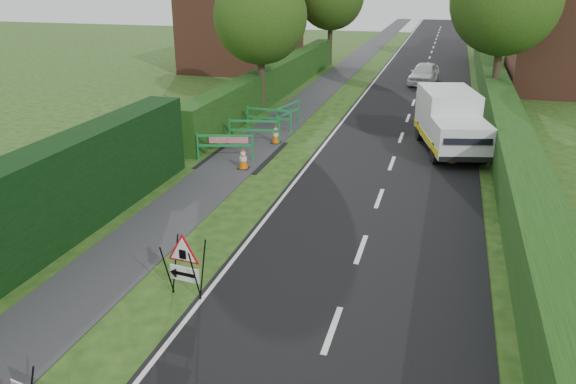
{
  "coord_description": "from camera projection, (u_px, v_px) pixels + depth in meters",
  "views": [
    {
      "loc": [
        4.18,
        -7.95,
        6.42
      ],
      "look_at": [
        0.5,
        4.9,
        1.18
      ],
      "focal_mm": 35.0,
      "sensor_mm": 36.0,
      "label": 1
    }
  ],
  "objects": [
    {
      "name": "house_west",
      "position": [
        242.0,
        27.0,
        38.89
      ],
      "size": [
        7.5,
        7.4,
        7.88
      ],
      "color": "brown",
      "rests_on": "ground"
    },
    {
      "name": "footpath",
      "position": [
        353.0,
        63.0,
        42.63
      ],
      "size": [
        2.0,
        90.0,
        0.02
      ],
      "primitive_type": "cube",
      "color": "#2D2D30",
      "rests_on": "ground"
    },
    {
      "name": "ground",
      "position": [
        191.0,
        339.0,
        10.53
      ],
      "size": [
        120.0,
        120.0,
        0.0
      ],
      "primitive_type": "plane",
      "color": "#1D3E11",
      "rests_on": "ground"
    },
    {
      "name": "house_east_b",
      "position": [
        559.0,
        21.0,
        43.99
      ],
      "size": [
        7.5,
        7.4,
        7.88
      ],
      "color": "brown",
      "rests_on": "ground"
    },
    {
      "name": "ped_barrier_1",
      "position": [
        254.0,
        128.0,
        22.35
      ],
      "size": [
        2.09,
        0.75,
        1.0
      ],
      "rotation": [
        0.0,
        0.0,
        0.2
      ],
      "color": "#17813A",
      "rests_on": "ground"
    },
    {
      "name": "ped_barrier_2",
      "position": [
        269.0,
        116.0,
        24.23
      ],
      "size": [
        2.07,
        0.44,
        1.0
      ],
      "rotation": [
        0.0,
        0.0,
        -0.04
      ],
      "color": "#17813A",
      "rests_on": "ground"
    },
    {
      "name": "tree_fe",
      "position": [
        488.0,
        4.0,
        41.36
      ],
      "size": [
        4.2,
        4.2,
        6.33
      ],
      "color": "#2D2116",
      "rests_on": "ground"
    },
    {
      "name": "ped_barrier_3",
      "position": [
        288.0,
        112.0,
        25.04
      ],
      "size": [
        0.81,
        2.09,
        1.0
      ],
      "rotation": [
        0.0,
        0.0,
        1.34
      ],
      "color": "#17813A",
      "rests_on": "ground"
    },
    {
      "name": "hedge_east",
      "position": [
        501.0,
        139.0,
        23.19
      ],
      "size": [
        1.2,
        50.0,
        1.5
      ],
      "primitive_type": "cube",
      "color": "#14380F",
      "rests_on": "ground"
    },
    {
      "name": "redwhite_plank",
      "position": [
        229.0,
        151.0,
        21.59
      ],
      "size": [
        1.45,
        0.45,
        0.25
      ],
      "primitive_type": "cube",
      "rotation": [
        0.0,
        0.0,
        0.28
      ],
      "color": "red",
      "rests_on": "ground"
    },
    {
      "name": "traffic_cone_4",
      "position": [
        276.0,
        134.0,
        22.45
      ],
      "size": [
        0.38,
        0.38,
        0.79
      ],
      "color": "black",
      "rests_on": "ground"
    },
    {
      "name": "triangle_sign",
      "position": [
        182.0,
        261.0,
        11.6
      ],
      "size": [
        0.93,
        0.93,
        1.24
      ],
      "rotation": [
        0.0,
        0.0,
        -0.11
      ],
      "color": "black",
      "rests_on": "ground"
    },
    {
      "name": "road_surface",
      "position": [
        427.0,
        66.0,
        41.22
      ],
      "size": [
        6.0,
        90.0,
        0.02
      ],
      "primitive_type": "cube",
      "color": "black",
      "rests_on": "ground"
    },
    {
      "name": "traffic_cone_3",
      "position": [
        243.0,
        158.0,
        19.51
      ],
      "size": [
        0.38,
        0.38,
        0.79
      ],
      "color": "black",
      "rests_on": "ground"
    },
    {
      "name": "ped_barrier_0",
      "position": [
        225.0,
        143.0,
        20.36
      ],
      "size": [
        2.08,
        0.87,
        1.0
      ],
      "rotation": [
        0.0,
        0.0,
        0.26
      ],
      "color": "#17813A",
      "rests_on": "ground"
    },
    {
      "name": "traffic_cone_2",
      "position": [
        466.0,
        130.0,
        23.06
      ],
      "size": [
        0.38,
        0.38,
        0.79
      ],
      "color": "black",
      "rests_on": "ground"
    },
    {
      "name": "tree_ne",
      "position": [
        506.0,
        0.0,
        26.7
      ],
      "size": [
        5.2,
        5.2,
        7.79
      ],
      "color": "#2D2116",
      "rests_on": "ground"
    },
    {
      "name": "traffic_cone_1",
      "position": [
        481.0,
        147.0,
        20.74
      ],
      "size": [
        0.38,
        0.38,
        0.79
      ],
      "color": "black",
      "rests_on": "ground"
    },
    {
      "name": "works_van",
      "position": [
        450.0,
        120.0,
        21.35
      ],
      "size": [
        2.98,
        5.16,
        2.22
      ],
      "rotation": [
        0.0,
        0.0,
        0.24
      ],
      "color": "silver",
      "rests_on": "ground"
    },
    {
      "name": "traffic_cone_0",
      "position": [
        453.0,
        152.0,
        20.14
      ],
      "size": [
        0.38,
        0.38,
        0.79
      ],
      "color": "black",
      "rests_on": "ground"
    },
    {
      "name": "hedge_west_far",
      "position": [
        278.0,
        95.0,
        31.51
      ],
      "size": [
        1.0,
        24.0,
        1.8
      ],
      "primitive_type": "cube",
      "color": "#14380F",
      "rests_on": "ground"
    },
    {
      "name": "hatchback_car",
      "position": [
        424.0,
        73.0,
        34.41
      ],
      "size": [
        1.93,
        3.91,
        1.28
      ],
      "primitive_type": "imported",
      "rotation": [
        0.0,
        0.0,
        -0.11
      ],
      "color": "white",
      "rests_on": "ground"
    },
    {
      "name": "tree_nw",
      "position": [
        260.0,
        17.0,
        26.19
      ],
      "size": [
        4.4,
        4.4,
        6.7
      ],
      "color": "#2D2116",
      "rests_on": "ground"
    }
  ]
}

